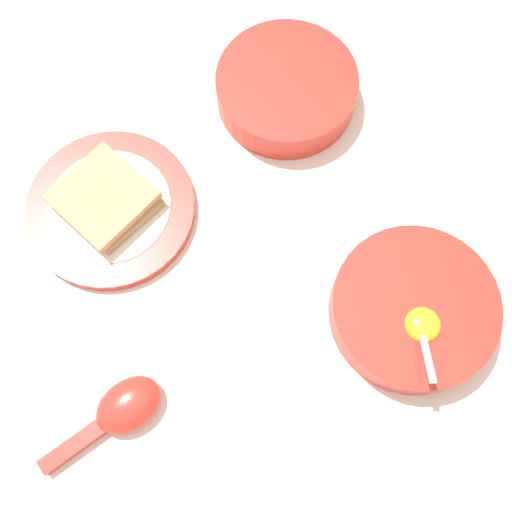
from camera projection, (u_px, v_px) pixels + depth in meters
ground_plane at (236, 340)px, 0.66m from camera, size 3.00×3.00×0.00m
egg_bowl at (413, 309)px, 0.65m from camera, size 0.18×0.18×0.07m
toast_plate at (111, 208)px, 0.70m from camera, size 0.20×0.20×0.02m
toast_sandwich at (106, 199)px, 0.68m from camera, size 0.12×0.12×0.03m
soup_spoon at (122, 410)px, 0.62m from camera, size 0.15×0.06×0.03m
congee_bowl at (286, 88)px, 0.74m from camera, size 0.17×0.17×0.04m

